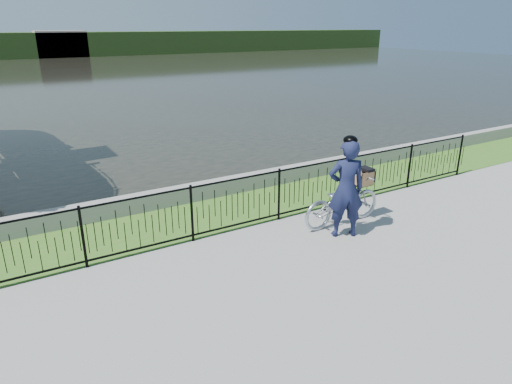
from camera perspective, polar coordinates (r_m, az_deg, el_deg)
ground at (r=8.20m, az=3.24°, el=-8.75°), size 120.00×120.00×0.00m
grass_strip at (r=10.23m, az=-4.97°, el=-2.65°), size 60.00×2.00×0.01m
water at (r=39.31m, az=-25.60°, el=12.55°), size 120.00×120.00×0.00m
quay_wall at (r=11.00m, az=-7.31°, el=0.04°), size 60.00×0.30×0.40m
fence at (r=9.19m, az=-2.30°, el=-1.45°), size 14.00×0.06×1.15m
far_treeline at (r=66.07m, az=-28.68°, el=15.77°), size 120.00×6.00×3.00m
far_building_right at (r=65.22m, az=-23.18°, el=16.64°), size 6.00×3.00×3.20m
bicycle_rig at (r=9.66m, az=10.79°, el=-1.09°), size 1.92×0.67×1.16m
cyclist at (r=8.96m, az=11.20°, el=0.47°), size 0.84×0.72×2.02m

